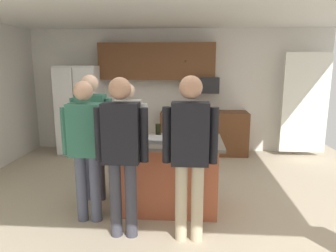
{
  "coord_description": "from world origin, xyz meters",
  "views": [
    {
      "loc": [
        0.29,
        -3.93,
        1.89
      ],
      "look_at": [
        0.0,
        0.18,
        1.05
      ],
      "focal_mm": 33.09,
      "sensor_mm": 36.0,
      "label": 1
    }
  ],
  "objects": [
    {
      "name": "floor",
      "position": [
        0.0,
        0.0,
        0.0
      ],
      "size": [
        7.04,
        7.04,
        0.0
      ],
      "primitive_type": "plane",
      "color": "#B7A88E",
      "rests_on": "ground"
    },
    {
      "name": "ceiling",
      "position": [
        0.0,
        0.0,
        2.6
      ],
      "size": [
        7.04,
        7.04,
        0.0
      ],
      "primitive_type": "plane",
      "color": "white"
    },
    {
      "name": "back_wall",
      "position": [
        0.0,
        2.8,
        1.3
      ],
      "size": [
        6.4,
        0.1,
        2.6
      ],
      "primitive_type": "cube",
      "color": "silver",
      "rests_on": "ground"
    },
    {
      "name": "french_door_window_panel",
      "position": [
        2.6,
        2.4,
        1.1
      ],
      "size": [
        0.9,
        0.06,
        2.0
      ],
      "primitive_type": "cube",
      "color": "white",
      "rests_on": "ground"
    },
    {
      "name": "cabinet_run_upper",
      "position": [
        -0.4,
        2.6,
        1.93
      ],
      "size": [
        2.4,
        0.38,
        0.75
      ],
      "color": "brown"
    },
    {
      "name": "cabinet_run_lower",
      "position": [
        0.6,
        2.48,
        0.45
      ],
      "size": [
        1.8,
        0.63,
        0.9
      ],
      "color": "brown",
      "rests_on": "ground"
    },
    {
      "name": "refrigerator",
      "position": [
        -2.0,
        2.38,
        0.92
      ],
      "size": [
        0.86,
        0.76,
        1.84
      ],
      "color": "white",
      "rests_on": "ground"
    },
    {
      "name": "microwave_over_range",
      "position": [
        0.6,
        2.5,
        1.45
      ],
      "size": [
        0.56,
        0.4,
        0.32
      ],
      "primitive_type": "cube",
      "color": "black"
    },
    {
      "name": "kitchen_island",
      "position": [
        0.0,
        -0.12,
        0.47
      ],
      "size": [
        1.43,
        0.84,
        0.93
      ],
      "color": "#AD5638",
      "rests_on": "ground"
    },
    {
      "name": "person_guest_right",
      "position": [
        0.3,
        -0.86,
        1.03
      ],
      "size": [
        0.57,
        0.23,
        1.77
      ],
      "rotation": [
        0.0,
        0.0,
        1.96
      ],
      "color": "tan",
      "rests_on": "ground"
    },
    {
      "name": "person_elder_center",
      "position": [
        -0.61,
        0.51,
        0.92
      ],
      "size": [
        0.57,
        0.22,
        1.6
      ],
      "rotation": [
        0.0,
        0.0,
        -0.8
      ],
      "color": "#383842",
      "rests_on": "ground"
    },
    {
      "name": "person_host_foreground",
      "position": [
        -0.91,
        -0.52,
        0.98
      ],
      "size": [
        0.57,
        0.22,
        1.69
      ],
      "rotation": [
        0.0,
        0.0,
        0.41
      ],
      "color": "#4C5166",
      "rests_on": "ground"
    },
    {
      "name": "person_guest_by_door",
      "position": [
        -1.02,
        0.08,
        1.01
      ],
      "size": [
        0.57,
        0.23,
        1.74
      ],
      "rotation": [
        0.0,
        0.0,
        -0.19
      ],
      "color": "#4C5166",
      "rests_on": "ground"
    },
    {
      "name": "person_guest_left",
      "position": [
        -0.42,
        -0.83,
        1.02
      ],
      "size": [
        0.57,
        0.23,
        1.75
      ],
      "rotation": [
        0.0,
        0.0,
        1.04
      ],
      "color": "#383842",
      "rests_on": "ground"
    },
    {
      "name": "mug_blue_stoneware",
      "position": [
        -0.5,
        -0.15,
        0.98
      ],
      "size": [
        0.12,
        0.08,
        0.11
      ],
      "color": "white",
      "rests_on": "kitchen_island"
    },
    {
      "name": "glass_short_whisky",
      "position": [
        -0.12,
        0.1,
        1.01
      ],
      "size": [
        0.07,
        0.07,
        0.16
      ],
      "color": "black",
      "rests_on": "kitchen_island"
    },
    {
      "name": "tumbler_amber",
      "position": [
        0.33,
        -0.38,
        1.0
      ],
      "size": [
        0.07,
        0.07,
        0.14
      ],
      "color": "black",
      "rests_on": "kitchen_island"
    },
    {
      "name": "glass_dark_ale",
      "position": [
        0.26,
        0.1,
        1.0
      ],
      "size": [
        0.07,
        0.07,
        0.15
      ],
      "color": "black",
      "rests_on": "kitchen_island"
    },
    {
      "name": "serving_tray",
      "position": [
        -0.07,
        -0.17,
        0.95
      ],
      "size": [
        0.44,
        0.3,
        0.04
      ],
      "color": "#B7B7BC",
      "rests_on": "kitchen_island"
    }
  ]
}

